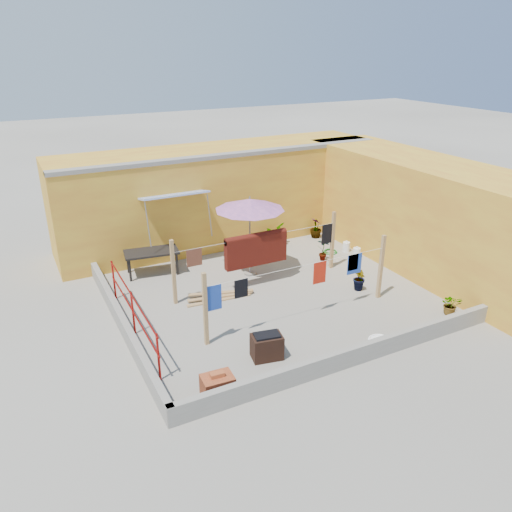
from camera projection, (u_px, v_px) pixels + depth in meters
name	position (u px, v px, depth m)	size (l,w,h in m)	color
ground	(272.00, 295.00, 13.66)	(80.00, 80.00, 0.00)	#9E998E
wall_back	(219.00, 194.00, 17.08)	(11.00, 3.27, 3.21)	gold
wall_right	(422.00, 213.00, 15.23)	(2.40, 9.00, 3.20)	gold
parapet_front	(354.00, 356.00, 10.65)	(8.30, 0.16, 0.44)	gray
parapet_left	(123.00, 324.00, 11.86)	(0.16, 7.30, 0.44)	gray
red_railing	(132.00, 307.00, 11.59)	(0.05, 4.20, 1.10)	#9F130F
clothesline_rig	(261.00, 254.00, 13.67)	(5.09, 2.35, 1.80)	tan
patio_umbrella	(250.00, 205.00, 14.09)	(2.52, 2.52, 2.41)	gray
outdoor_table	(151.00, 253.00, 14.71)	(1.66, 1.00, 0.73)	black
brick_stack	(218.00, 386.00, 9.69)	(0.64, 0.49, 0.54)	#A84326
lumber_pile	(220.00, 296.00, 13.49)	(1.92, 0.70, 0.12)	tan
brazier	(267.00, 346.00, 10.85)	(0.74, 0.56, 0.60)	black
white_basin	(380.00, 341.00, 11.47)	(0.55, 0.55, 0.09)	white
water_jug_a	(346.00, 247.00, 16.50)	(0.24, 0.24, 0.37)	white
water_jug_b	(357.00, 253.00, 16.02)	(0.24, 0.24, 0.38)	white
green_hose	(330.00, 252.00, 16.47)	(0.46, 0.46, 0.07)	#19721D
plant_back_a	(274.00, 235.00, 16.89)	(0.71, 0.61, 0.78)	#1E611B
plant_back_b	(316.00, 228.00, 17.62)	(0.40, 0.40, 0.72)	#1E611B
plant_right_a	(323.00, 249.00, 15.74)	(0.40, 0.27, 0.76)	#1E611B
plant_right_b	(360.00, 279.00, 13.80)	(0.41, 0.33, 0.74)	#1E611B
plant_right_c	(451.00, 305.00, 12.62)	(0.49, 0.43, 0.55)	#1E611B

